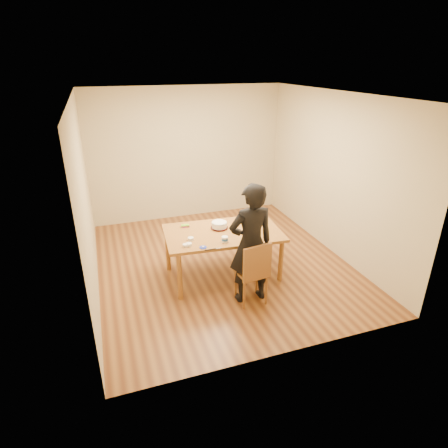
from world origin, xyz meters
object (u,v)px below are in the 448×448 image
object	(u,v)px
cake_plate	(219,228)
cake	(219,225)
dining_table	(223,233)
dining_chair	(251,272)
person	(251,244)

from	to	relation	value
cake_plate	cake	bearing A→B (deg)	180.00
dining_table	cake	bearing A→B (deg)	99.64
dining_chair	cake_plate	world-z (taller)	cake_plate
dining_table	cake_plate	size ratio (longest dim) A/B	6.65
dining_chair	dining_table	bearing A→B (deg)	92.52
dining_chair	cake	world-z (taller)	cake
cake	person	xyz separation A→B (m)	(0.16, -0.87, 0.05)
cake_plate	person	bearing A→B (deg)	-79.36
dining_table	dining_chair	size ratio (longest dim) A/B	4.54
dining_chair	cake_plate	xyz separation A→B (m)	(-0.16, 0.91, 0.31)
dining_table	cake	world-z (taller)	cake
cake	person	world-z (taller)	person
dining_table	person	world-z (taller)	person
cake	person	distance (m)	0.88
dining_chair	cake_plate	bearing A→B (deg)	91.69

